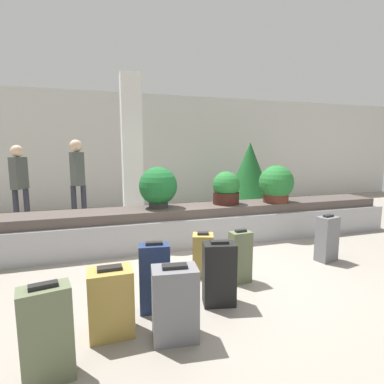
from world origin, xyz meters
name	(u,v)px	position (x,y,z in m)	size (l,w,h in m)	color
ground_plane	(223,272)	(0.00, 0.00, 0.00)	(18.00, 18.00, 0.00)	gray
back_wall	(152,150)	(0.00, 5.27, 1.60)	(18.00, 0.06, 3.20)	beige
carousel	(192,225)	(0.00, 1.38, 0.31)	(7.84, 0.82, 0.65)	#9E9EA3
pillar	(132,151)	(-0.83, 3.02, 1.60)	(0.42, 0.42, 3.20)	silver
suitcase_0	(111,302)	(-1.49, -0.97, 0.30)	(0.39, 0.28, 0.63)	#A3843D
suitcase_1	(203,255)	(-0.29, -0.03, 0.28)	(0.33, 0.32, 0.58)	#A3843D
suitcase_2	(219,274)	(-0.38, -0.77, 0.34)	(0.37, 0.28, 0.70)	black
suitcase_3	(240,257)	(0.08, -0.35, 0.32)	(0.27, 0.18, 0.67)	#5B6647
suitcase_4	(175,303)	(-0.97, -1.20, 0.33)	(0.42, 0.30, 0.67)	slate
suitcase_5	(155,278)	(-1.05, -0.70, 0.35)	(0.33, 0.21, 0.73)	navy
suitcase_6	(327,239)	(1.62, -0.09, 0.33)	(0.33, 0.26, 0.69)	slate
suitcase_7	(47,334)	(-1.94, -1.39, 0.35)	(0.37, 0.26, 0.73)	#5B6647
potted_plant_0	(226,189)	(0.66, 1.40, 0.93)	(0.49, 0.49, 0.59)	#381914
potted_plant_1	(158,187)	(-0.59, 1.42, 1.00)	(0.65, 0.65, 0.70)	#2D2D2D
potted_plant_2	(276,184)	(1.62, 1.27, 0.99)	(0.64, 0.64, 0.70)	#4C2319
traveler_0	(19,179)	(-3.09, 3.35, 1.03)	(0.31, 0.37, 1.72)	#282833
traveler_1	(77,174)	(-1.96, 3.18, 1.12)	(0.31, 0.37, 1.84)	#282833
decorated_tree	(249,174)	(2.29, 3.55, 1.00)	(1.32, 1.32, 1.82)	#4C331E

